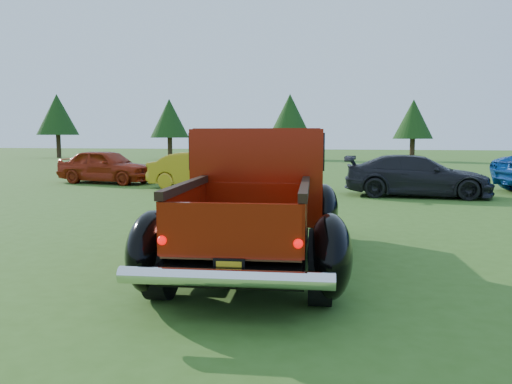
% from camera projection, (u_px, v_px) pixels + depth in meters
% --- Properties ---
extents(ground, '(120.00, 120.00, 0.00)m').
position_uv_depth(ground, '(250.00, 250.00, 7.81)').
color(ground, '#375E1B').
rests_on(ground, ground).
extents(tree_far_west, '(3.33, 3.33, 5.20)m').
position_uv_depth(tree_far_west, '(57.00, 115.00, 40.72)').
color(tree_far_west, '#332114').
rests_on(tree_far_west, ground).
extents(tree_west, '(2.94, 2.94, 4.60)m').
position_uv_depth(tree_west, '(169.00, 119.00, 37.97)').
color(tree_west, '#332114').
rests_on(tree_west, ground).
extents(tree_mid_left, '(3.20, 3.20, 5.00)m').
position_uv_depth(tree_mid_left, '(290.00, 115.00, 38.26)').
color(tree_mid_left, '#332114').
rests_on(tree_mid_left, ground).
extents(tree_mid_right, '(2.82, 2.82, 4.40)m').
position_uv_depth(tree_mid_right, '(413.00, 119.00, 35.70)').
color(tree_mid_right, '#332114').
rests_on(tree_mid_right, ground).
extents(pickup_truck, '(2.68, 5.21, 1.89)m').
position_uv_depth(pickup_truck, '(260.00, 197.00, 7.31)').
color(pickup_truck, black).
rests_on(pickup_truck, ground).
extents(show_car_red, '(4.01, 2.20, 1.29)m').
position_uv_depth(show_car_red, '(106.00, 166.00, 18.88)').
color(show_car_red, maroon).
rests_on(show_car_red, ground).
extents(show_car_yellow, '(3.95, 2.00, 1.24)m').
position_uv_depth(show_car_yellow, '(204.00, 171.00, 16.67)').
color(show_car_yellow, '#BA8C18').
rests_on(show_car_yellow, ground).
extents(show_car_grey, '(4.31, 1.96, 1.22)m').
position_uv_depth(show_car_grey, '(417.00, 176.00, 14.76)').
color(show_car_grey, black).
rests_on(show_car_grey, ground).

